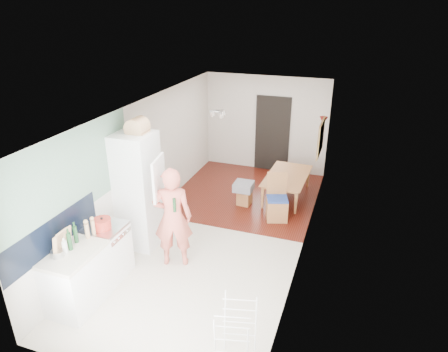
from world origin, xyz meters
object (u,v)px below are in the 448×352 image
Objects in this scene: dining_chair at (277,198)px; stool at (244,197)px; dining_table at (288,188)px; drying_rack at (236,334)px; person at (172,209)px.

dining_chair is 2.65× the size of stool.
dining_chair is (-0.02, -1.06, 0.25)m from dining_table.
stool is 4.23m from drying_rack.
person is at bearing 158.15° from dining_table.
dining_table is 1.09m from dining_chair.
dining_table is 3.65× the size of stool.
stool is at bearing -122.98° from person.
dining_chair reaches higher than drying_rack.
stool is (0.52, 2.47, -0.87)m from person.
person is 2.37m from drying_rack.
dining_table is (1.36, 3.12, -0.81)m from person.
drying_rack is at bearing -74.91° from stool.
dining_chair is 0.96m from stool.
stool is at bearing 129.71° from dining_table.
person is at bearing -141.48° from dining_chair.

